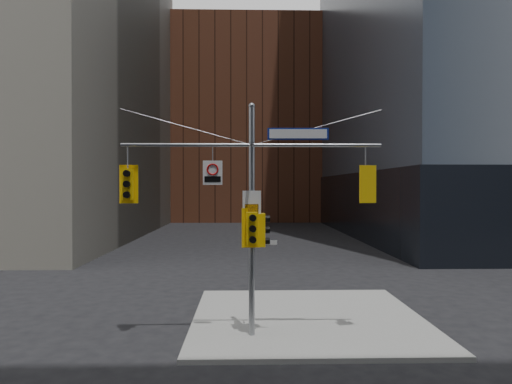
{
  "coord_description": "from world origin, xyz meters",
  "views": [
    {
      "loc": [
        -0.2,
        -12.01,
        4.71
      ],
      "look_at": [
        0.13,
        2.0,
        4.56
      ],
      "focal_mm": 32.0,
      "sensor_mm": 36.0,
      "label": 1
    }
  ],
  "objects_px": {
    "traffic_light_pole_side": "(262,230)",
    "regulatory_sign_arm": "(213,172)",
    "signal_assembly": "(252,197)",
    "street_sign_blade": "(298,134)",
    "traffic_light_east_arm": "(365,184)",
    "traffic_light_pole_front": "(252,228)",
    "traffic_light_west_arm": "(128,184)"
  },
  "relations": [
    {
      "from": "regulatory_sign_arm",
      "to": "traffic_light_east_arm",
      "type": "bearing_deg",
      "value": 0.51
    },
    {
      "from": "traffic_light_west_arm",
      "to": "traffic_light_pole_side",
      "type": "xyz_separation_m",
      "value": [
        4.11,
        -0.0,
        -1.41
      ]
    },
    {
      "from": "signal_assembly",
      "to": "street_sign_blade",
      "type": "xyz_separation_m",
      "value": [
        1.43,
        0.0,
        1.93
      ]
    },
    {
      "from": "street_sign_blade",
      "to": "traffic_light_pole_side",
      "type": "bearing_deg",
      "value": -179.32
    },
    {
      "from": "signal_assembly",
      "to": "traffic_light_east_arm",
      "type": "relative_size",
      "value": 6.92
    },
    {
      "from": "traffic_light_east_arm",
      "to": "traffic_light_pole_front",
      "type": "bearing_deg",
      "value": -8.71
    },
    {
      "from": "signal_assembly",
      "to": "regulatory_sign_arm",
      "type": "relative_size",
      "value": 10.76
    },
    {
      "from": "signal_assembly",
      "to": "traffic_light_pole_side",
      "type": "bearing_deg",
      "value": 2.1
    },
    {
      "from": "signal_assembly",
      "to": "traffic_light_east_arm",
      "type": "height_order",
      "value": "signal_assembly"
    },
    {
      "from": "signal_assembly",
      "to": "regulatory_sign_arm",
      "type": "xyz_separation_m",
      "value": [
        -1.2,
        -0.02,
        0.76
      ]
    },
    {
      "from": "traffic_light_pole_front",
      "to": "street_sign_blade",
      "type": "height_order",
      "value": "street_sign_blade"
    },
    {
      "from": "traffic_light_pole_side",
      "to": "regulatory_sign_arm",
      "type": "relative_size",
      "value": 1.37
    },
    {
      "from": "street_sign_blade",
      "to": "regulatory_sign_arm",
      "type": "distance_m",
      "value": 2.88
    },
    {
      "from": "signal_assembly",
      "to": "traffic_light_west_arm",
      "type": "relative_size",
      "value": 6.71
    },
    {
      "from": "traffic_light_east_arm",
      "to": "regulatory_sign_arm",
      "type": "distance_m",
      "value": 4.73
    },
    {
      "from": "traffic_light_west_arm",
      "to": "traffic_light_pole_front",
      "type": "bearing_deg",
      "value": -7.79
    },
    {
      "from": "street_sign_blade",
      "to": "traffic_light_pole_front",
      "type": "bearing_deg",
      "value": -168.18
    },
    {
      "from": "signal_assembly",
      "to": "traffic_light_pole_front",
      "type": "height_order",
      "value": "signal_assembly"
    },
    {
      "from": "traffic_light_east_arm",
      "to": "street_sign_blade",
      "type": "bearing_deg",
      "value": -13.13
    },
    {
      "from": "traffic_light_west_arm",
      "to": "regulatory_sign_arm",
      "type": "distance_m",
      "value": 2.62
    },
    {
      "from": "traffic_light_pole_side",
      "to": "traffic_light_pole_front",
      "type": "xyz_separation_m",
      "value": [
        -0.32,
        -0.28,
        0.08
      ]
    },
    {
      "from": "traffic_light_pole_side",
      "to": "regulatory_sign_arm",
      "type": "bearing_deg",
      "value": 84.85
    },
    {
      "from": "traffic_light_east_arm",
      "to": "regulatory_sign_arm",
      "type": "xyz_separation_m",
      "value": [
        -4.72,
        -0.02,
        0.37
      ]
    },
    {
      "from": "traffic_light_west_arm",
      "to": "regulatory_sign_arm",
      "type": "relative_size",
      "value": 1.6
    },
    {
      "from": "street_sign_blade",
      "to": "traffic_light_east_arm",
      "type": "bearing_deg",
      "value": 1.07
    },
    {
      "from": "regulatory_sign_arm",
      "to": "signal_assembly",
      "type": "bearing_deg",
      "value": 1.21
    },
    {
      "from": "signal_assembly",
      "to": "traffic_light_pole_front",
      "type": "distance_m",
      "value": 0.99
    },
    {
      "from": "traffic_light_pole_front",
      "to": "signal_assembly",
      "type": "bearing_deg",
      "value": 82.59
    },
    {
      "from": "traffic_light_east_arm",
      "to": "traffic_light_pole_front",
      "type": "xyz_separation_m",
      "value": [
        -3.52,
        -0.27,
        -1.33
      ]
    },
    {
      "from": "traffic_light_pole_side",
      "to": "street_sign_blade",
      "type": "xyz_separation_m",
      "value": [
        1.11,
        -0.01,
        2.96
      ]
    },
    {
      "from": "traffic_light_pole_side",
      "to": "street_sign_blade",
      "type": "height_order",
      "value": "street_sign_blade"
    },
    {
      "from": "traffic_light_west_arm",
      "to": "traffic_light_pole_side",
      "type": "distance_m",
      "value": 4.35
    }
  ]
}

